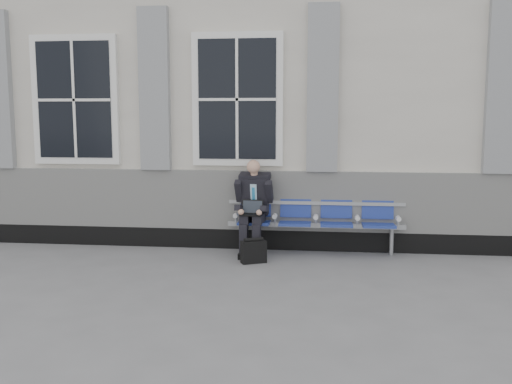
# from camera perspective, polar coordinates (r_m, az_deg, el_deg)

# --- Properties ---
(ground) EXTENTS (70.00, 70.00, 0.00)m
(ground) POSITION_cam_1_polar(r_m,az_deg,el_deg) (7.43, -6.14, -8.15)
(ground) COLOR slate
(ground) RESTS_ON ground
(station_building) EXTENTS (14.40, 4.40, 4.49)m
(station_building) POSITION_cam_1_polar(r_m,az_deg,el_deg) (10.57, -2.25, 8.79)
(station_building) COLOR silver
(station_building) RESTS_ON ground
(bench) EXTENTS (2.60, 0.47, 0.91)m
(bench) POSITION_cam_1_polar(r_m,az_deg,el_deg) (8.43, 6.00, -2.40)
(bench) COLOR #9EA0A3
(bench) RESTS_ON ground
(businessman) EXTENTS (0.56, 0.75, 1.38)m
(businessman) POSITION_cam_1_polar(r_m,az_deg,el_deg) (8.32, -0.25, -1.10)
(businessman) COLOR black
(businessman) RESTS_ON ground
(briefcase) EXTENTS (0.37, 0.27, 0.35)m
(briefcase) POSITION_cam_1_polar(r_m,az_deg,el_deg) (7.89, -0.24, -5.95)
(briefcase) COLOR black
(briefcase) RESTS_ON ground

